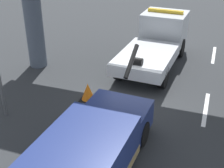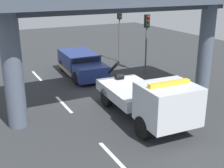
{
  "view_description": "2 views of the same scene",
  "coord_description": "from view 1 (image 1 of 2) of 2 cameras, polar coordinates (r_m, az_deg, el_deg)",
  "views": [
    {
      "loc": [
        -11.03,
        -2.83,
        6.59
      ],
      "look_at": [
        -0.75,
        0.78,
        0.85
      ],
      "focal_mm": 49.12,
      "sensor_mm": 36.0,
      "label": 1
    },
    {
      "loc": [
        14.58,
        -7.5,
        6.23
      ],
      "look_at": [
        0.55,
        -0.25,
        0.93
      ],
      "focal_mm": 47.63,
      "sensor_mm": 36.0,
      "label": 2
    }
  ],
  "objects": [
    {
      "name": "ground_plane",
      "position": [
        13.18,
        4.29,
        -2.54
      ],
      "size": [
        60.0,
        40.0,
        0.1
      ],
      "primitive_type": "cube",
      "color": "#2D3033"
    },
    {
      "name": "lane_stripe_mid",
      "position": [
        12.84,
        17.06,
        -4.43
      ],
      "size": [
        2.6,
        0.16,
        0.01
      ],
      "primitive_type": "cube",
      "color": "silver",
      "rests_on": "ground"
    },
    {
      "name": "tow_truck_white",
      "position": [
        16.22,
        8.43,
        8.09
      ],
      "size": [
        7.31,
        2.71,
        2.46
      ],
      "color": "silver",
      "rests_on": "ground"
    },
    {
      "name": "traffic_cone_orange",
      "position": [
        12.77,
        -4.5,
        -1.5
      ],
      "size": [
        0.63,
        0.63,
        0.75
      ],
      "color": "orange",
      "rests_on": "ground"
    },
    {
      "name": "towed_van_green",
      "position": [
        8.99,
        -3.95,
        -12.54
      ],
      "size": [
        5.3,
        2.45,
        1.58
      ],
      "color": "navy",
      "rests_on": "ground"
    },
    {
      "name": "lane_stripe_east",
      "position": [
        18.26,
        18.42,
        5.17
      ],
      "size": [
        2.6,
        0.16,
        0.01
      ],
      "primitive_type": "cube",
      "color": "silver",
      "rests_on": "ground"
    }
  ]
}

